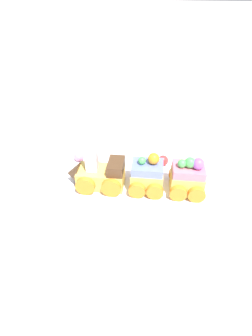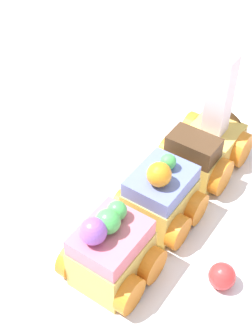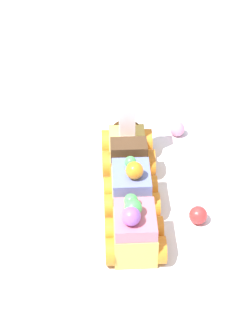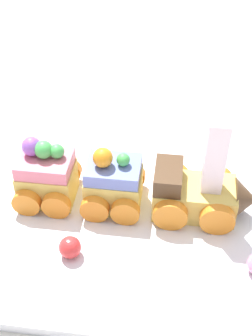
% 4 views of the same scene
% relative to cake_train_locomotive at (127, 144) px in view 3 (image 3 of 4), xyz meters
% --- Properties ---
extents(ground_plane, '(10.00, 10.00, 0.00)m').
position_rel_cake_train_locomotive_xyz_m(ground_plane, '(-0.07, 0.02, -0.04)').
color(ground_plane, beige).
extents(display_board, '(0.71, 0.37, 0.01)m').
position_rel_cake_train_locomotive_xyz_m(display_board, '(-0.07, 0.02, -0.03)').
color(display_board, white).
rests_on(display_board, ground_plane).
extents(cake_train_locomotive, '(0.11, 0.07, 0.12)m').
position_rel_cake_train_locomotive_xyz_m(cake_train_locomotive, '(0.00, 0.00, 0.00)').
color(cake_train_locomotive, '#E0BC56').
rests_on(cake_train_locomotive, display_board).
extents(cake_car_blueberry, '(0.06, 0.07, 0.08)m').
position_rel_cake_train_locomotive_xyz_m(cake_car_blueberry, '(-0.09, -0.00, -0.00)').
color(cake_car_blueberry, '#E0BC56').
rests_on(cake_car_blueberry, display_board).
extents(cake_car_strawberry, '(0.06, 0.07, 0.08)m').
position_rel_cake_train_locomotive_xyz_m(cake_car_strawberry, '(-0.17, -0.00, 0.00)').
color(cake_car_strawberry, '#E0BC56').
rests_on(cake_car_strawberry, display_board).
extents(gumball_red, '(0.02, 0.02, 0.02)m').
position_rel_cake_train_locomotive_xyz_m(gumball_red, '(-0.13, -0.08, -0.02)').
color(gumball_red, red).
rests_on(gumball_red, display_board).
extents(gumball_pink, '(0.02, 0.02, 0.02)m').
position_rel_cake_train_locomotive_xyz_m(gumball_pink, '(0.06, -0.08, -0.02)').
color(gumball_pink, pink).
rests_on(gumball_pink, display_board).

